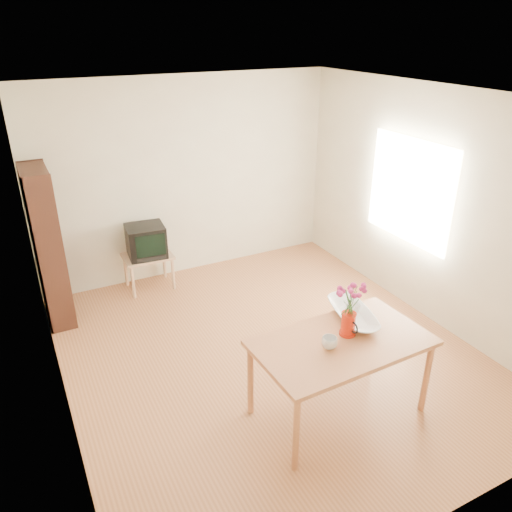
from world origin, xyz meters
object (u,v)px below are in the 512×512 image
table (341,348)px  bowl (354,296)px  pitcher (348,325)px  television (146,240)px  mug (329,343)px

table → bowl: (0.30, 0.25, 0.29)m
table → pitcher: pitcher is taller
pitcher → television: size_ratio=0.43×
table → television: size_ratio=3.01×
mug → bowl: size_ratio=0.28×
mug → table: bearing=-165.1°
table → pitcher: size_ratio=6.95×
mug → television: bearing=-75.5°
table → pitcher: 0.21m
mug → bowl: bearing=-145.3°
bowl → television: bearing=112.2°
bowl → television: size_ratio=0.92×
table → bowl: bearing=38.7°
table → bowl: 0.49m
television → pitcher: bearing=-67.4°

